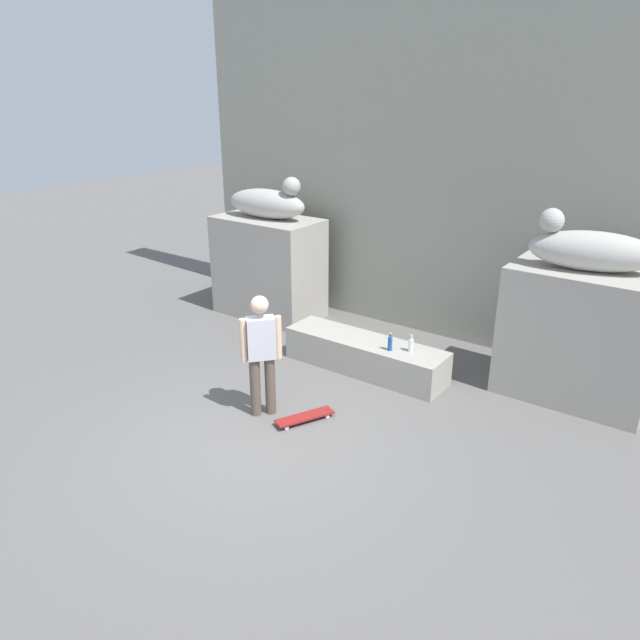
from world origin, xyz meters
The scene contains 11 objects.
ground_plane centered at (0.00, 0.00, 0.00)m, with size 40.00×40.00×0.00m, color #605E5B.
facade_wall centered at (0.00, 4.61, 3.31)m, with size 9.53×0.60×6.62m, color gray.
pedestal_left centered at (-2.78, 3.38, 0.93)m, with size 1.96×1.10×1.85m, color #A39E93.
pedestal_right centered at (2.78, 3.38, 0.93)m, with size 1.96×1.10×1.85m, color #A39E93.
statue_reclining_left centered at (-2.74, 3.38, 2.14)m, with size 1.63×0.67×0.78m.
statue_reclining_right centered at (2.74, 3.37, 2.14)m, with size 1.69×0.91×0.78m.
ledge_block centered at (0.00, 2.37, 0.26)m, with size 2.57×0.68×0.51m, color #A39E93.
skater centered at (-0.41, 0.46, 0.92)m, with size 0.39×0.43×1.67m.
skateboard centered at (0.17, 0.62, 0.06)m, with size 0.52×0.81×0.08m.
bottle_blue centered at (0.49, 2.25, 0.62)m, with size 0.07×0.07×0.27m.
bottle_clear centered at (0.75, 2.39, 0.61)m, with size 0.08×0.08×0.26m.
Camera 1 is at (4.35, -4.81, 4.15)m, focal length 33.77 mm.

